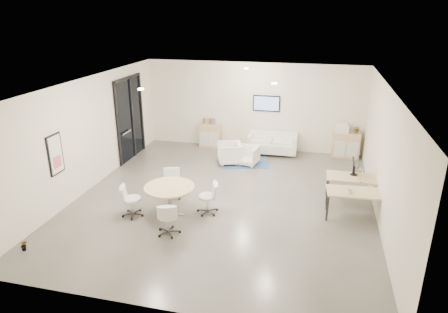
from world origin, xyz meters
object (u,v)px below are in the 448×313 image
sideboard_left (210,135)px  sideboard_right (346,145)px  desk_rear (354,179)px  armchair_left (230,152)px  armchair_right (247,155)px  round_table (169,189)px  desk_front (355,194)px  loveseat (273,144)px

sideboard_left → sideboard_right: (4.98, -0.02, 0.01)m
sideboard_right → desk_rear: sideboard_right is taller
armchair_left → armchair_right: (0.61, 0.03, -0.05)m
armchair_right → sideboard_left: bearing=149.9°
desk_rear → round_table: round_table is taller
round_table → desk_rear: bearing=21.6°
desk_front → round_table: round_table is taller
loveseat → desk_rear: bearing=-54.2°
desk_front → round_table: 4.65m
desk_rear → armchair_right: bearing=147.1°
loveseat → desk_front: size_ratio=1.23×
sideboard_left → sideboard_right: 4.98m
sideboard_left → armchair_right: size_ratio=1.28×
sideboard_left → loveseat: (2.41, -0.21, -0.09)m
loveseat → round_table: (-1.97, -5.23, 0.34)m
round_table → desk_front: bearing=11.3°
loveseat → armchair_right: bearing=-119.2°
desk_front → sideboard_left: bearing=133.7°
sideboard_right → desk_rear: size_ratio=0.64×
desk_front → round_table: (-4.56, -0.91, 0.04)m
armchair_left → desk_rear: bearing=41.9°
armchair_right → desk_front: size_ratio=0.48×
sideboard_left → sideboard_right: bearing=-0.2°
desk_rear → loveseat: bearing=127.0°
sideboard_right → round_table: sideboard_right is taller
armchair_left → round_table: (-0.68, -3.88, 0.29)m
armchair_left → desk_front: size_ratio=0.55×
armchair_right → desk_rear: bearing=-21.2°
armchair_left → armchair_right: size_ratio=1.14×
armchair_right → desk_front: desk_front is taller
desk_front → armchair_left: bearing=138.4°
sideboard_left → armchair_left: bearing=-54.3°
armchair_left → round_table: size_ratio=0.63×
sideboard_left → round_table: size_ratio=0.70×
loveseat → round_table: round_table is taller
loveseat → desk_rear: (2.60, -3.42, 0.31)m
sideboard_right → armchair_left: sideboard_right is taller
sideboard_left → armchair_right: (1.73, -1.53, -0.10)m
armchair_left → desk_front: 4.90m
desk_rear → sideboard_right: bearing=90.2°
sideboard_left → desk_front: sideboard_left is taller
sideboard_left → armchair_left: (1.12, -1.55, -0.05)m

